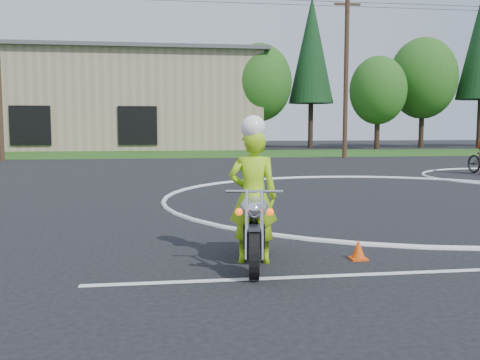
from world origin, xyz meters
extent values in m
plane|color=black|center=(0.00, 0.00, 0.00)|extent=(120.00, 120.00, 0.00)
cube|color=#1E4714|center=(0.00, 27.00, 0.01)|extent=(120.00, 10.00, 0.02)
torus|color=silver|center=(0.00, 3.00, 0.01)|extent=(12.12, 12.12, 0.12)
cube|color=silver|center=(-3.00, -4.00, 0.01)|extent=(8.00, 0.12, 0.01)
cylinder|color=black|center=(-4.83, -3.98, 0.32)|extent=(0.23, 0.66, 0.65)
cylinder|color=black|center=(-4.58, -2.49, 0.32)|extent=(0.23, 0.66, 0.65)
cube|color=black|center=(-4.70, -3.18, 0.43)|extent=(0.39, 0.63, 0.32)
ellipsoid|color=#BABABF|center=(-4.73, -3.40, 0.84)|extent=(0.49, 0.74, 0.30)
cube|color=black|center=(-4.64, -2.86, 0.80)|extent=(0.38, 0.68, 0.11)
cylinder|color=silver|center=(-4.91, -3.88, 0.70)|extent=(0.11, 0.39, 0.87)
cylinder|color=silver|center=(-4.72, -3.91, 0.70)|extent=(0.11, 0.39, 0.87)
cube|color=silver|center=(-4.83, -4.00, 0.67)|extent=(0.19, 0.26, 0.05)
cylinder|color=silver|center=(-4.78, -3.71, 1.10)|extent=(0.75, 0.16, 0.04)
sphere|color=silver|center=(-4.85, -4.09, 0.92)|extent=(0.19, 0.19, 0.19)
sphere|color=#FF580C|center=(-5.03, -4.03, 0.88)|extent=(0.10, 0.10, 0.10)
sphere|color=#FF520C|center=(-4.65, -4.10, 0.88)|extent=(0.10, 0.10, 0.10)
cylinder|color=#BBBBC1|center=(-4.46, -2.79, 0.32)|extent=(0.23, 0.86, 0.09)
imported|color=#98D516|center=(-4.70, -3.14, 0.95)|extent=(0.76, 0.56, 1.91)
sphere|color=white|center=(-4.71, -3.19, 1.93)|extent=(0.34, 0.34, 0.34)
cone|color=#F04B0C|center=(-3.15, -3.20, 0.15)|extent=(0.22, 0.22, 0.30)
cube|color=#F04B0C|center=(-3.15, -3.20, 0.01)|extent=(0.24, 0.24, 0.03)
cone|color=#F04B0C|center=(-3.93, 2.17, 0.15)|extent=(0.22, 0.22, 0.30)
cube|color=#F04B0C|center=(-3.93, 2.17, 0.01)|extent=(0.24, 0.24, 0.03)
cube|color=tan|center=(-18.00, 40.00, 4.00)|extent=(40.00, 16.00, 8.00)
cube|color=#4C4C51|center=(-18.00, 40.00, 8.15)|extent=(41.00, 17.00, 0.30)
cube|color=black|center=(-16.00, 31.90, 2.00)|extent=(3.00, 0.16, 3.00)
cube|color=black|center=(-8.00, 31.90, 2.00)|extent=(3.00, 0.16, 3.00)
cylinder|color=#382619|center=(2.00, 34.00, 1.62)|extent=(0.44, 0.44, 3.24)
ellipsoid|color=#1E5116|center=(2.00, 34.00, 5.58)|extent=(5.40, 5.40, 6.48)
cylinder|color=#382619|center=(7.00, 36.00, 1.98)|extent=(0.44, 0.44, 3.96)
cone|color=black|center=(7.00, 36.00, 8.63)|extent=(3.96, 3.96, 9.35)
cylinder|color=#382619|center=(12.00, 33.00, 1.44)|extent=(0.44, 0.44, 2.88)
ellipsoid|color=#1E5116|center=(12.00, 33.00, 4.96)|extent=(4.80, 4.80, 5.76)
cylinder|color=#382619|center=(17.00, 35.00, 1.80)|extent=(0.44, 0.44, 3.60)
ellipsoid|color=#1E5116|center=(17.00, 35.00, 6.20)|extent=(6.00, 6.00, 7.20)
cylinder|color=#382619|center=(22.00, 34.00, 2.16)|extent=(0.44, 0.44, 4.32)
cylinder|color=#382619|center=(-2.00, 35.00, 1.44)|extent=(0.44, 0.44, 2.88)
ellipsoid|color=#1E5116|center=(-2.00, 35.00, 4.96)|extent=(4.80, 4.80, 5.76)
cylinder|color=#473321|center=(5.00, 21.00, 5.00)|extent=(0.28, 0.28, 10.00)
cube|color=#473321|center=(5.00, 21.00, 9.20)|extent=(1.60, 0.12, 0.12)
cylinder|color=black|center=(-5.00, 21.55, 9.20)|extent=(20.00, 0.02, 0.02)
camera|label=1|loc=(-5.94, -10.56, 1.95)|focal=40.00mm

